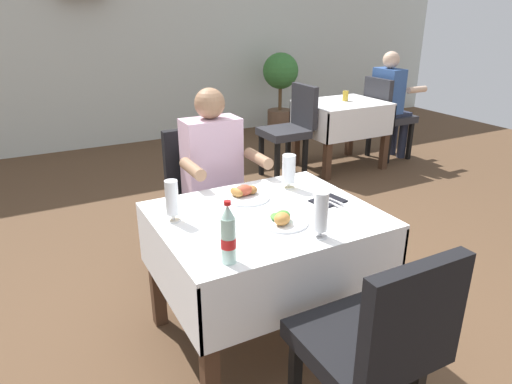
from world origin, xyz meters
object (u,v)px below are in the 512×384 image
Objects in this scene: chair_far_diner_seat at (204,194)px; beer_glass_middle at (172,201)px; plate_near_camera at (282,220)px; beer_glass_right at (321,215)px; main_dining_table at (265,244)px; background_chair_left at (291,126)px; background_chair_right at (386,113)px; napkin_cutlery_set at (328,201)px; background_table_tumbler at (346,96)px; beer_glass_left at (289,171)px; background_patron at (391,100)px; seated_diner_far at (216,176)px; chair_near_camera_side at (375,343)px; cola_bottle_primary at (228,236)px; potted_plant_corner at (280,85)px; plate_far_diner at (245,194)px; background_dining_table at (341,119)px.

chair_far_diner_seat reaches higher than beer_glass_middle.
beer_glass_right reaches higher than plate_near_camera.
background_chair_left is at bearing 55.10° from main_dining_table.
background_chair_right reaches higher than beer_glass_right.
napkin_cutlery_set is 2.52m from background_chair_left.
background_chair_left is 8.82× the size of background_table_tumbler.
main_dining_table is 3.18m from background_table_tumbler.
background_chair_right is (3.29, 2.07, -0.30)m from beer_glass_middle.
beer_glass_left is 0.16× the size of background_patron.
seated_diner_far is 5.39× the size of plate_near_camera.
chair_near_camera_side is 1.00× the size of background_chair_right.
background_patron reaches higher than cola_bottle_primary.
main_dining_table is 1.12× the size of background_chair_left.
beer_glass_left is 0.30m from napkin_cutlery_set.
background_table_tumbler is (2.26, 1.40, 0.25)m from chair_far_diner_seat.
potted_plant_corner is (2.82, 3.71, -0.15)m from beer_glass_middle.
potted_plant_corner reaches higher than background_table_tumbler.
plate_far_diner is 1.17× the size of beer_glass_right.
plate_near_camera is at bearing -161.21° from napkin_cutlery_set.
napkin_cutlery_set is at bearing -117.50° from potted_plant_corner.
chair_far_diner_seat is 1.28m from cola_bottle_primary.
beer_glass_middle reaches higher than plate_far_diner.
chair_far_diner_seat reaches higher than beer_glass_left.
background_chair_right reaches higher than napkin_cutlery_set.
beer_glass_left reaches higher than plate_near_camera.
chair_far_diner_seat is 0.85× the size of potted_plant_corner.
chair_far_diner_seat is 1.07× the size of background_dining_table.
background_chair_right is (1.32, 0.00, 0.00)m from background_chair_left.
plate_near_camera is at bearing -88.75° from plate_far_diner.
seated_diner_far is (0.04, 1.56, 0.16)m from chair_near_camera_side.
background_patron is (2.54, 2.23, -0.04)m from napkin_cutlery_set.
chair_near_camera_side is 0.77× the size of seated_diner_far.
background_dining_table is at bearing 54.11° from chair_near_camera_side.
chair_near_camera_side is 4.15× the size of plate_near_camera.
background_chair_left is at bearing 63.16° from chair_near_camera_side.
background_patron is (2.90, 1.97, -0.06)m from plate_far_diner.
background_dining_table is 0.93× the size of background_chair_right.
chair_near_camera_side is at bearing -90.98° from plate_near_camera.
napkin_cutlery_set is at bearing 23.85° from cola_bottle_primary.
cola_bottle_primary is at bearing -110.66° from seated_diner_far.
potted_plant_corner is at bearing 56.63° from plate_far_diner.
seated_diner_far is at bearing 88.05° from plate_near_camera.
beer_glass_middle is at bearing -167.35° from plate_far_diner.
napkin_cutlery_set is at bearing 65.55° from chair_near_camera_side.
background_chair_right is (2.86, 1.97, -0.22)m from plate_far_diner.
potted_plant_corner reaches higher than main_dining_table.
plate_far_diner is 3.48m from background_chair_right.
chair_far_diner_seat is 2.59m from background_dining_table.
beer_glass_right is 0.80× the size of cola_bottle_primary.
plate_far_diner is at bearing -176.86° from beer_glass_left.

